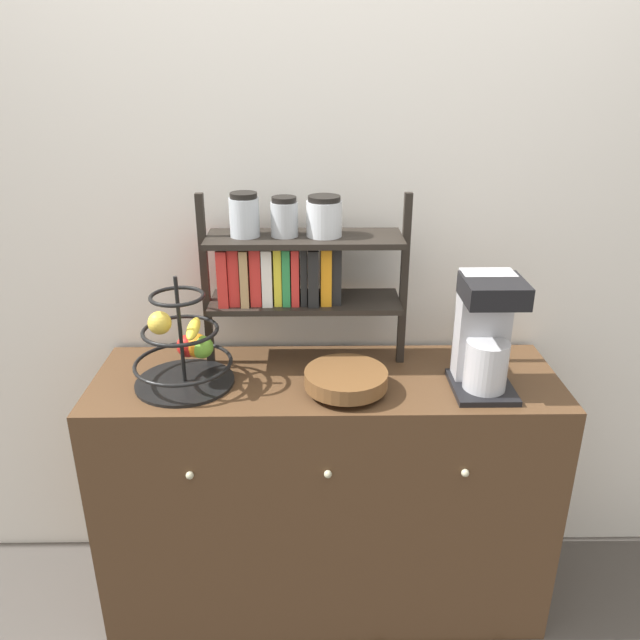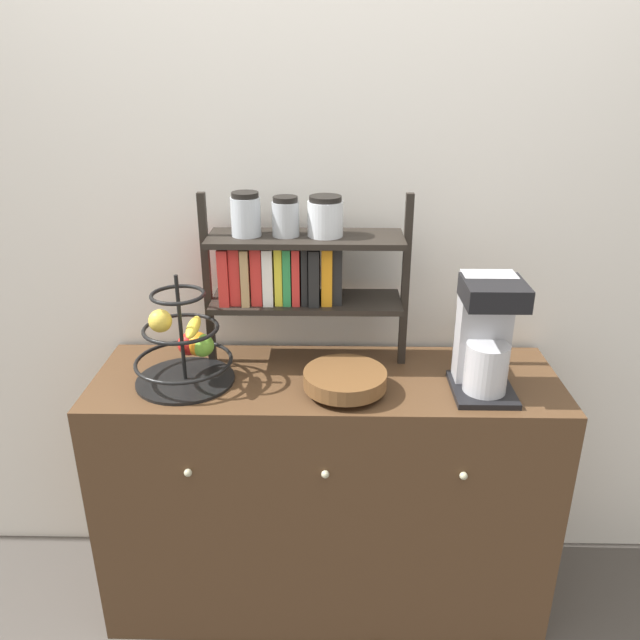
# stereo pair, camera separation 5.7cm
# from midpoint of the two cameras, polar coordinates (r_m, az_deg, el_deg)

# --- Properties ---
(wall_back) EXTENTS (7.00, 0.05, 2.60)m
(wall_back) POSITION_cam_midpoint_polar(r_m,az_deg,el_deg) (2.10, -0.34, 8.33)
(wall_back) COLOR silver
(wall_back) RESTS_ON ground_plane
(sideboard) EXTENTS (1.48, 0.48, 0.89)m
(sideboard) POSITION_cam_midpoint_polar(r_m,az_deg,el_deg) (2.23, -0.22, -15.37)
(sideboard) COLOR #4C331E
(sideboard) RESTS_ON ground_plane
(coffee_maker) EXTENTS (0.18, 0.22, 0.36)m
(coffee_maker) POSITION_cam_midpoint_polar(r_m,az_deg,el_deg) (1.92, 14.08, -1.21)
(coffee_maker) COLOR black
(coffee_maker) RESTS_ON sideboard
(fruit_stand) EXTENTS (0.31, 0.31, 0.35)m
(fruit_stand) POSITION_cam_midpoint_polar(r_m,az_deg,el_deg) (1.96, -13.09, -2.64)
(fruit_stand) COLOR black
(fruit_stand) RESTS_ON sideboard
(wooden_bowl) EXTENTS (0.25, 0.25, 0.07)m
(wooden_bowl) POSITION_cam_midpoint_polar(r_m,az_deg,el_deg) (1.89, 1.53, -5.49)
(wooden_bowl) COLOR brown
(wooden_bowl) RESTS_ON sideboard
(shelf_hutch) EXTENTS (0.65, 0.20, 0.57)m
(shelf_hutch) POSITION_cam_midpoint_polar(r_m,az_deg,el_deg) (1.96, -3.75, 5.33)
(shelf_hutch) COLOR black
(shelf_hutch) RESTS_ON sideboard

